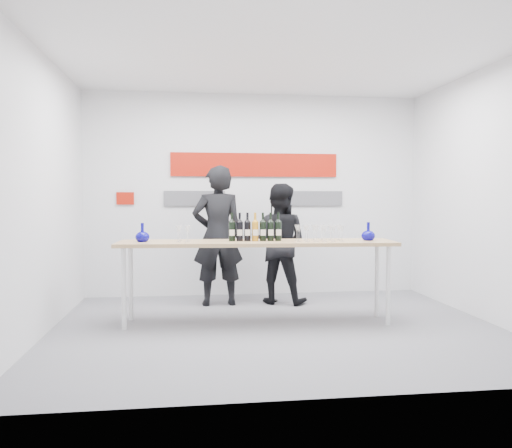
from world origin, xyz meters
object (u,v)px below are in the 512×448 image
object	(u,v)px
presenter_left	(218,236)
presenter_right	(279,243)
mic_stand	(271,269)
tasting_table	(257,247)

from	to	relation	value
presenter_left	presenter_right	world-z (taller)	presenter_left
presenter_right	mic_stand	distance (m)	0.39
tasting_table	presenter_right	distance (m)	1.16
tasting_table	mic_stand	bearing A→B (deg)	76.55
tasting_table	presenter_left	bearing A→B (deg)	114.75
presenter_right	tasting_table	bearing A→B (deg)	89.57
tasting_table	mic_stand	size ratio (longest dim) A/B	2.13
presenter_left	presenter_right	size ratio (longest dim) A/B	1.14
mic_stand	presenter_right	bearing A→B (deg)	-41.18
tasting_table	presenter_right	xyz separation A→B (m)	(0.44, 1.07, -0.06)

